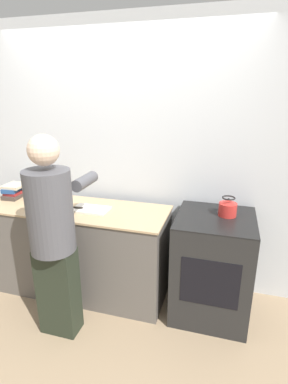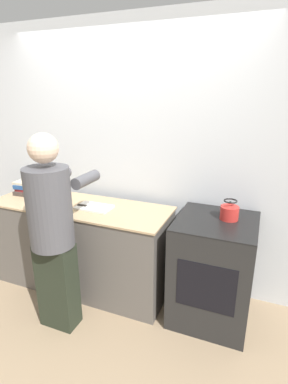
# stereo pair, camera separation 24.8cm
# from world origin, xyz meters

# --- Properties ---
(ground_plane) EXTENTS (12.00, 12.00, 0.00)m
(ground_plane) POSITION_xyz_m (0.00, 0.00, 0.00)
(ground_plane) COLOR #997F60
(wall_back) EXTENTS (8.00, 0.05, 2.60)m
(wall_back) POSITION_xyz_m (0.00, 0.73, 1.30)
(wall_back) COLOR silver
(wall_back) RESTS_ON ground_plane
(counter) EXTENTS (1.80, 0.62, 0.89)m
(counter) POSITION_xyz_m (-0.38, 0.30, 0.45)
(counter) COLOR #5B5651
(counter) RESTS_ON ground_plane
(oven) EXTENTS (0.65, 0.66, 0.93)m
(oven) POSITION_xyz_m (0.94, 0.33, 0.47)
(oven) COLOR black
(oven) RESTS_ON ground_plane
(person) EXTENTS (0.39, 0.62, 1.66)m
(person) POSITION_xyz_m (-0.25, -0.25, 0.90)
(person) COLOR #252C20
(person) RESTS_ON ground_plane
(cutting_board) EXTENTS (0.33, 0.21, 0.02)m
(cutting_board) POSITION_xyz_m (-0.19, 0.28, 0.90)
(cutting_board) COLOR silver
(cutting_board) RESTS_ON counter
(knife) EXTENTS (0.26, 0.04, 0.01)m
(knife) POSITION_xyz_m (-0.23, 0.26, 0.91)
(knife) COLOR silver
(knife) RESTS_ON cutting_board
(kettle) EXTENTS (0.15, 0.15, 0.17)m
(kettle) POSITION_xyz_m (1.02, 0.39, 1.00)
(kettle) COLOR red
(kettle) RESTS_ON oven
(bowl_prep) EXTENTS (0.17, 0.17, 0.09)m
(bowl_prep) POSITION_xyz_m (-0.50, 0.16, 0.93)
(bowl_prep) COLOR #C6B789
(bowl_prep) RESTS_ON counter
(canister_jar) EXTENTS (0.12, 0.12, 0.18)m
(canister_jar) POSITION_xyz_m (-0.86, 0.42, 0.98)
(canister_jar) COLOR tan
(canister_jar) RESTS_ON counter
(book_stack) EXTENTS (0.20, 0.28, 0.14)m
(book_stack) POSITION_xyz_m (-1.11, 0.40, 0.96)
(book_stack) COLOR #423833
(book_stack) RESTS_ON counter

